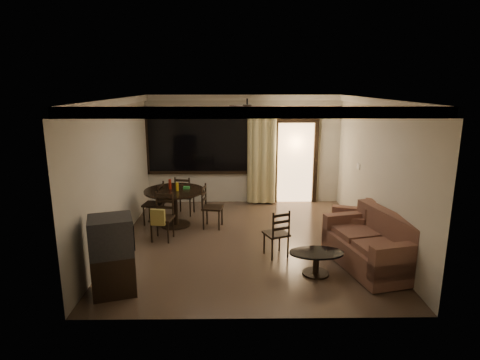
{
  "coord_description": "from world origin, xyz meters",
  "views": [
    {
      "loc": [
        -0.24,
        -7.53,
        3.06
      ],
      "look_at": [
        -0.13,
        0.2,
        1.2
      ],
      "focal_mm": 30.0,
      "sensor_mm": 36.0,
      "label": 1
    }
  ],
  "objects_px": {
    "dining_chair_south": "(162,225)",
    "sofa": "(373,247)",
    "armchair": "(355,227)",
    "coffee_table": "(316,259)",
    "dining_table": "(175,198)",
    "dining_chair_east": "(212,215)",
    "dining_chair_north": "(185,203)",
    "tv_cabinet": "(113,255)",
    "side_chair": "(276,242)",
    "dining_chair_west": "(154,211)"
  },
  "relations": [
    {
      "from": "dining_chair_north",
      "to": "tv_cabinet",
      "type": "xyz_separation_m",
      "value": [
        -0.62,
        -3.7,
        0.31
      ]
    },
    {
      "from": "dining_table",
      "to": "tv_cabinet",
      "type": "xyz_separation_m",
      "value": [
        -0.49,
        -2.93,
        -0.05
      ]
    },
    {
      "from": "sofa",
      "to": "coffee_table",
      "type": "distance_m",
      "value": 1.06
    },
    {
      "from": "dining_chair_west",
      "to": "sofa",
      "type": "relative_size",
      "value": 0.5
    },
    {
      "from": "dining_chair_west",
      "to": "side_chair",
      "type": "height_order",
      "value": "dining_chair_west"
    },
    {
      "from": "tv_cabinet",
      "to": "coffee_table",
      "type": "xyz_separation_m",
      "value": [
        3.15,
        0.54,
        -0.33
      ]
    },
    {
      "from": "dining_chair_east",
      "to": "coffee_table",
      "type": "height_order",
      "value": "dining_chair_east"
    },
    {
      "from": "dining_chair_east",
      "to": "dining_chair_south",
      "type": "bearing_deg",
      "value": 135.7
    },
    {
      "from": "dining_chair_north",
      "to": "coffee_table",
      "type": "distance_m",
      "value": 4.05
    },
    {
      "from": "dining_chair_west",
      "to": "tv_cabinet",
      "type": "height_order",
      "value": "tv_cabinet"
    },
    {
      "from": "dining_chair_west",
      "to": "side_chair",
      "type": "relative_size",
      "value": 1.06
    },
    {
      "from": "dining_chair_north",
      "to": "side_chair",
      "type": "distance_m",
      "value": 3.11
    },
    {
      "from": "tv_cabinet",
      "to": "armchair",
      "type": "height_order",
      "value": "tv_cabinet"
    },
    {
      "from": "tv_cabinet",
      "to": "side_chair",
      "type": "height_order",
      "value": "tv_cabinet"
    },
    {
      "from": "armchair",
      "to": "coffee_table",
      "type": "bearing_deg",
      "value": -109.89
    },
    {
      "from": "dining_table",
      "to": "dining_chair_east",
      "type": "bearing_deg",
      "value": -9.13
    },
    {
      "from": "dining_chair_east",
      "to": "dining_chair_south",
      "type": "relative_size",
      "value": 1.0
    },
    {
      "from": "dining_chair_west",
      "to": "dining_chair_south",
      "type": "height_order",
      "value": "same"
    },
    {
      "from": "dining_table",
      "to": "side_chair",
      "type": "xyz_separation_m",
      "value": [
        2.07,
        -1.65,
        -0.38
      ]
    },
    {
      "from": "dining_chair_north",
      "to": "armchair",
      "type": "xyz_separation_m",
      "value": [
        3.53,
        -1.89,
        0.06
      ]
    },
    {
      "from": "dining_chair_west",
      "to": "armchair",
      "type": "height_order",
      "value": "dining_chair_west"
    },
    {
      "from": "sofa",
      "to": "side_chair",
      "type": "bearing_deg",
      "value": 149.76
    },
    {
      "from": "dining_chair_east",
      "to": "tv_cabinet",
      "type": "relative_size",
      "value": 0.8
    },
    {
      "from": "coffee_table",
      "to": "sofa",
      "type": "bearing_deg",
      "value": 14.49
    },
    {
      "from": "dining_chair_north",
      "to": "coffee_table",
      "type": "relative_size",
      "value": 1.06
    },
    {
      "from": "dining_chair_west",
      "to": "armchair",
      "type": "distance_m",
      "value": 4.32
    },
    {
      "from": "side_chair",
      "to": "dining_table",
      "type": "bearing_deg",
      "value": -60.73
    },
    {
      "from": "dining_chair_south",
      "to": "tv_cabinet",
      "type": "height_order",
      "value": "tv_cabinet"
    },
    {
      "from": "dining_chair_south",
      "to": "armchair",
      "type": "height_order",
      "value": "dining_chair_south"
    },
    {
      "from": "dining_chair_east",
      "to": "armchair",
      "type": "distance_m",
      "value": 2.99
    },
    {
      "from": "tv_cabinet",
      "to": "side_chair",
      "type": "bearing_deg",
      "value": 8.77
    },
    {
      "from": "dining_table",
      "to": "dining_chair_east",
      "type": "xyz_separation_m",
      "value": [
        0.82,
        -0.13,
        -0.36
      ]
    },
    {
      "from": "dining_table",
      "to": "armchair",
      "type": "distance_m",
      "value": 3.83
    },
    {
      "from": "dining_chair_east",
      "to": "side_chair",
      "type": "xyz_separation_m",
      "value": [
        1.25,
        -1.52,
        -0.02
      ]
    },
    {
      "from": "tv_cabinet",
      "to": "side_chair",
      "type": "relative_size",
      "value": 1.33
    },
    {
      "from": "dining_chair_west",
      "to": "tv_cabinet",
      "type": "xyz_separation_m",
      "value": [
        -0.01,
        -3.06,
        0.31
      ]
    },
    {
      "from": "dining_chair_west",
      "to": "tv_cabinet",
      "type": "bearing_deg",
      "value": 8.86
    },
    {
      "from": "side_chair",
      "to": "dining_chair_south",
      "type": "bearing_deg",
      "value": -42.17
    },
    {
      "from": "dining_table",
      "to": "dining_chair_north",
      "type": "xyz_separation_m",
      "value": [
        0.12,
        0.78,
        -0.36
      ]
    },
    {
      "from": "dining_chair_east",
      "to": "coffee_table",
      "type": "xyz_separation_m",
      "value": [
        1.83,
        -2.26,
        -0.02
      ]
    },
    {
      "from": "dining_chair_south",
      "to": "sofa",
      "type": "relative_size",
      "value": 0.5
    },
    {
      "from": "dining_chair_west",
      "to": "dining_chair_south",
      "type": "bearing_deg",
      "value": 28.58
    },
    {
      "from": "armchair",
      "to": "side_chair",
      "type": "height_order",
      "value": "side_chair"
    },
    {
      "from": "dining_table",
      "to": "armchair",
      "type": "bearing_deg",
      "value": -16.96
    },
    {
      "from": "dining_chair_north",
      "to": "dining_chair_west",
      "type": "bearing_deg",
      "value": 55.87
    },
    {
      "from": "dining_chair_west",
      "to": "coffee_table",
      "type": "distance_m",
      "value": 4.02
    },
    {
      "from": "coffee_table",
      "to": "armchair",
      "type": "bearing_deg",
      "value": 51.83
    },
    {
      "from": "dining_chair_south",
      "to": "dining_chair_north",
      "type": "xyz_separation_m",
      "value": [
        0.26,
        1.62,
        -0.02
      ]
    },
    {
      "from": "dining_chair_north",
      "to": "sofa",
      "type": "relative_size",
      "value": 0.5
    },
    {
      "from": "dining_chair_north",
      "to": "coffee_table",
      "type": "bearing_deg",
      "value": 137.71
    }
  ]
}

